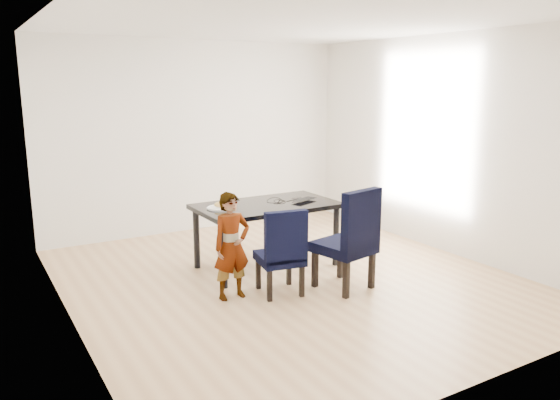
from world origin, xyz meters
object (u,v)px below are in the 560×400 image
plate (220,208)px  laptop (301,200)px  chair_right (344,238)px  chair_left (280,250)px  child (232,246)px  dining_table (267,235)px

plate → laptop: bearing=-6.3°
plate → laptop: size_ratio=0.85×
laptop → chair_right: bearing=64.8°
plate → chair_right: bearing=-48.7°
chair_left → child: 0.50m
child → chair_left: bearing=-16.9°
chair_left → chair_right: bearing=-7.7°
dining_table → chair_right: 1.07m
child → dining_table: bearing=39.0°
chair_left → plate: chair_left is taller
laptop → plate: bearing=-27.2°
chair_left → plate: 0.93m
plate → child: bearing=-105.7°
chair_left → chair_right: 0.69m
chair_left → dining_table: bearing=80.2°
chair_left → child: bearing=175.2°
dining_table → child: size_ratio=1.49×
chair_right → laptop: size_ratio=3.22×
chair_right → plate: chair_right is taller
chair_right → chair_left: bearing=149.9°
chair_right → laptop: 0.97m
chair_left → chair_right: size_ratio=0.84×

